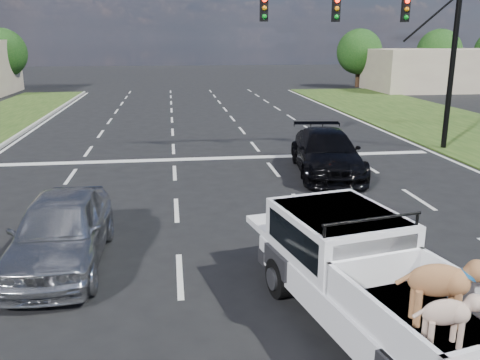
{
  "coord_description": "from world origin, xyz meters",
  "views": [
    {
      "loc": [
        -1.81,
        -9.22,
        4.52
      ],
      "look_at": [
        -0.27,
        2.0,
        1.35
      ],
      "focal_mm": 38.0,
      "sensor_mm": 36.0,
      "label": 1
    }
  ],
  "objects_px": {
    "traffic_signal": "(399,33)",
    "pickup_truck": "(369,280)",
    "silver_sedan": "(61,230)",
    "black_coupe": "(327,153)"
  },
  "relations": [
    {
      "from": "black_coupe",
      "to": "pickup_truck",
      "type": "bearing_deg",
      "value": -96.11
    },
    {
      "from": "traffic_signal",
      "to": "silver_sedan",
      "type": "distance_m",
      "value": 15.38
    },
    {
      "from": "pickup_truck",
      "to": "silver_sedan",
      "type": "distance_m",
      "value": 6.21
    },
    {
      "from": "black_coupe",
      "to": "traffic_signal",
      "type": "bearing_deg",
      "value": 48.41
    },
    {
      "from": "silver_sedan",
      "to": "black_coupe",
      "type": "height_order",
      "value": "silver_sedan"
    },
    {
      "from": "traffic_signal",
      "to": "pickup_truck",
      "type": "bearing_deg",
      "value": -115.11
    },
    {
      "from": "silver_sedan",
      "to": "black_coupe",
      "type": "xyz_separation_m",
      "value": [
        7.56,
        6.34,
        -0.01
      ]
    },
    {
      "from": "traffic_signal",
      "to": "pickup_truck",
      "type": "distance_m",
      "value": 14.74
    },
    {
      "from": "pickup_truck",
      "to": "black_coupe",
      "type": "xyz_separation_m",
      "value": [
        2.28,
        9.6,
        -0.16
      ]
    },
    {
      "from": "pickup_truck",
      "to": "traffic_signal",
      "type": "bearing_deg",
      "value": 53.12
    }
  ]
}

